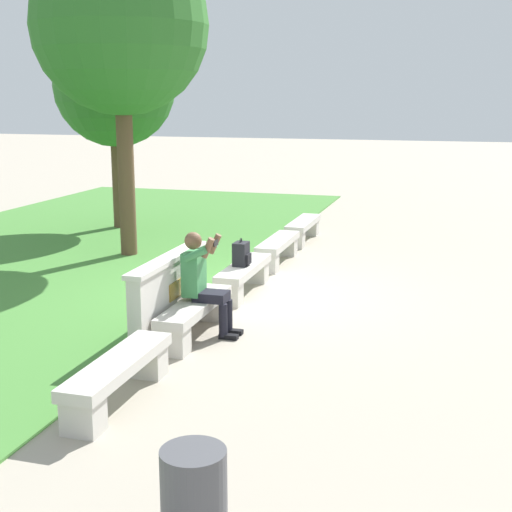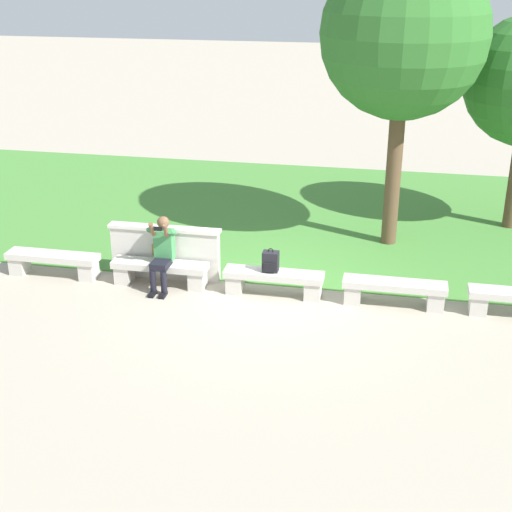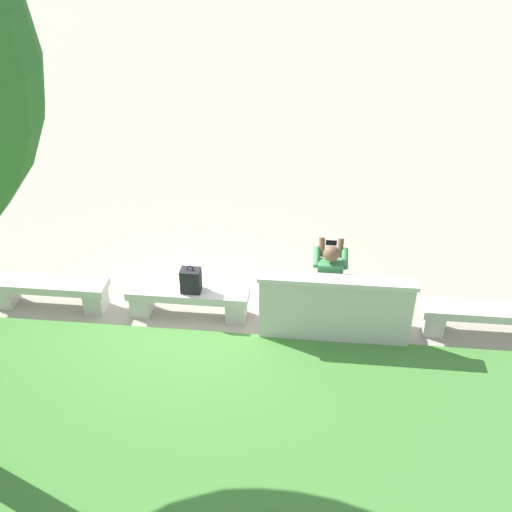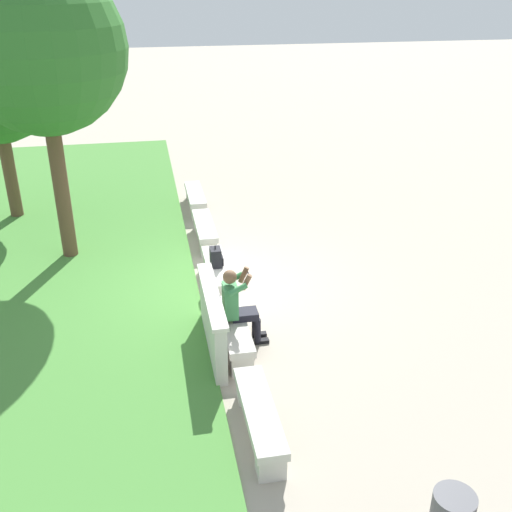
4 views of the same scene
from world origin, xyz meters
name	(u,v)px [view 1 (image 1 of 4)]	position (x,y,z in m)	size (l,w,h in m)	color
ground_plane	(244,293)	(0.00, 0.00, 0.00)	(80.00, 80.00, 0.00)	#A89E8C
grass_strip	(0,273)	(0.00, 4.38, 0.01)	(22.13, 8.00, 0.03)	#478438
bench_main	(119,374)	(-4.19, 0.00, 0.29)	(1.76, 0.40, 0.45)	beige
bench_near	(195,313)	(-2.09, 0.00, 0.29)	(1.76, 0.40, 0.45)	beige
bench_mid	(244,274)	(0.00, 0.00, 0.29)	(1.76, 0.40, 0.45)	beige
bench_far	(278,247)	(2.09, 0.00, 0.29)	(1.76, 0.40, 0.45)	beige
bench_end	(303,227)	(4.19, 0.00, 0.29)	(1.76, 0.40, 0.45)	beige
backrest_wall_with_plaque	(170,294)	(-2.09, 0.34, 0.52)	(2.10, 0.24, 1.01)	beige
person_photographer	(203,278)	(-2.00, -0.08, 0.74)	(0.47, 0.72, 1.32)	black
backpack	(242,254)	(-0.06, 0.02, 0.63)	(0.28, 0.24, 0.43)	black
tree_behind_wall	(115,87)	(4.52, 4.38, 3.18)	(2.69, 2.69, 4.54)	brown
tree_left_background	(120,27)	(1.92, 2.89, 4.18)	(3.18, 3.18, 5.80)	brown
trash_bin	(194,503)	(-6.24, -1.60, 0.38)	(0.44, 0.44, 0.75)	#4C4C51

